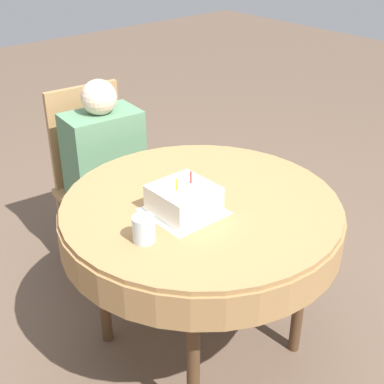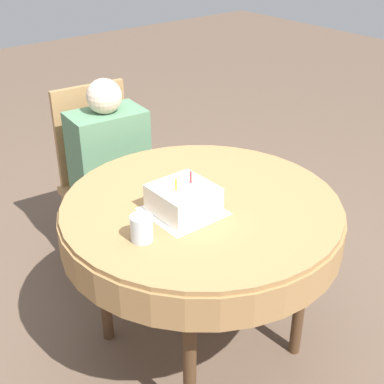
# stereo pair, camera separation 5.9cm
# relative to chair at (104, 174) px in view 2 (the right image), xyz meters

# --- Properties ---
(ground_plane) EXTENTS (12.00, 12.00, 0.00)m
(ground_plane) POSITION_rel_chair_xyz_m (-0.08, -0.92, -0.50)
(ground_plane) COLOR brown
(dining_table) EXTENTS (1.13, 1.13, 0.76)m
(dining_table) POSITION_rel_chair_xyz_m (-0.08, -0.92, 0.17)
(dining_table) COLOR #9E7547
(dining_table) RESTS_ON ground_plane
(chair) EXTENTS (0.50, 0.50, 0.97)m
(chair) POSITION_rel_chair_xyz_m (0.00, 0.00, 0.00)
(chair) COLOR #A37A4C
(chair) RESTS_ON ground_plane
(person) EXTENTS (0.40, 0.36, 1.05)m
(person) POSITION_rel_chair_xyz_m (-0.01, -0.11, 0.13)
(person) COLOR beige
(person) RESTS_ON ground_plane
(napkin) EXTENTS (0.27, 0.27, 0.00)m
(napkin) POSITION_rel_chair_xyz_m (-0.18, -0.93, 0.26)
(napkin) COLOR white
(napkin) RESTS_ON dining_table
(birthday_cake) EXTENTS (0.22, 0.22, 0.15)m
(birthday_cake) POSITION_rel_chair_xyz_m (-0.18, -0.93, 0.32)
(birthday_cake) COLOR white
(birthday_cake) RESTS_ON dining_table
(drinking_glass) EXTENTS (0.08, 0.08, 0.10)m
(drinking_glass) POSITION_rel_chair_xyz_m (-0.41, -0.99, 0.31)
(drinking_glass) COLOR silver
(drinking_glass) RESTS_ON dining_table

